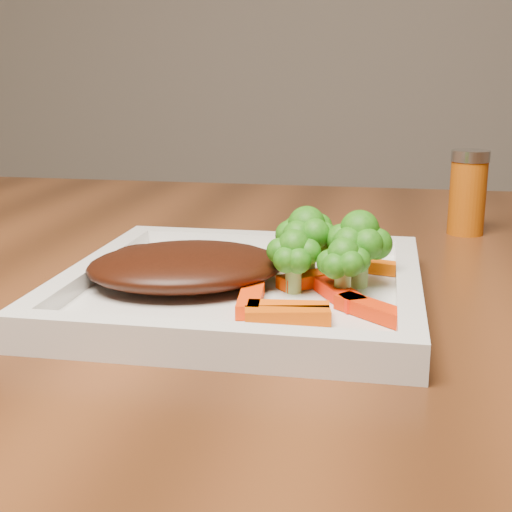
# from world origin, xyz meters

# --- Properties ---
(plate) EXTENTS (0.27, 0.27, 0.01)m
(plate) POSITION_xyz_m (-0.37, -0.17, 0.76)
(plate) COLOR silver
(plate) RESTS_ON dining_table
(steak) EXTENTS (0.19, 0.17, 0.03)m
(steak) POSITION_xyz_m (-0.42, -0.18, 0.78)
(steak) COLOR #351207
(steak) RESTS_ON plate
(broccoli_0) EXTENTS (0.06, 0.06, 0.07)m
(broccoli_0) POSITION_xyz_m (-0.33, -0.15, 0.80)
(broccoli_0) COLOR #1E6F12
(broccoli_0) RESTS_ON plate
(broccoli_1) EXTENTS (0.06, 0.06, 0.06)m
(broccoli_1) POSITION_xyz_m (-0.28, -0.16, 0.79)
(broccoli_1) COLOR #2D7613
(broccoli_1) RESTS_ON plate
(broccoli_2) EXTENTS (0.05, 0.05, 0.06)m
(broccoli_2) POSITION_xyz_m (-0.29, -0.19, 0.79)
(broccoli_2) COLOR #255B0F
(broccoli_2) RESTS_ON plate
(broccoli_3) EXTENTS (0.06, 0.06, 0.06)m
(broccoli_3) POSITION_xyz_m (-0.33, -0.18, 0.79)
(broccoli_3) COLOR #2C7713
(broccoli_3) RESTS_ON plate
(carrot_0) EXTENTS (0.06, 0.02, 0.01)m
(carrot_0) POSITION_xyz_m (-0.33, -0.24, 0.77)
(carrot_0) COLOR #FF5404
(carrot_0) RESTS_ON plate
(carrot_1) EXTENTS (0.06, 0.05, 0.01)m
(carrot_1) POSITION_xyz_m (-0.27, -0.23, 0.77)
(carrot_1) COLOR red
(carrot_1) RESTS_ON plate
(carrot_2) EXTENTS (0.02, 0.06, 0.01)m
(carrot_2) POSITION_xyz_m (-0.36, -0.22, 0.77)
(carrot_2) COLOR #F33503
(carrot_2) RESTS_ON plate
(carrot_3) EXTENTS (0.05, 0.02, 0.01)m
(carrot_3) POSITION_xyz_m (-0.27, -0.12, 0.77)
(carrot_3) COLOR #D85203
(carrot_3) RESTS_ON plate
(carrot_4) EXTENTS (0.03, 0.05, 0.01)m
(carrot_4) POSITION_xyz_m (-0.35, -0.11, 0.77)
(carrot_4) COLOR orange
(carrot_4) RESTS_ON plate
(carrot_5) EXTENTS (0.04, 0.06, 0.01)m
(carrot_5) POSITION_xyz_m (-0.30, -0.20, 0.77)
(carrot_5) COLOR #FF2004
(carrot_5) RESTS_ON plate
(carrot_6) EXTENTS (0.06, 0.05, 0.01)m
(carrot_6) POSITION_xyz_m (-0.32, -0.16, 0.77)
(carrot_6) COLOR #E83E03
(carrot_6) RESTS_ON plate
(spice_shaker) EXTENTS (0.05, 0.05, 0.09)m
(spice_shaker) POSITION_xyz_m (-0.18, 0.10, 0.80)
(spice_shaker) COLOR #A04808
(spice_shaker) RESTS_ON dining_table
(carrot_7) EXTENTS (0.06, 0.03, 0.01)m
(carrot_7) POSITION_xyz_m (-0.33, -0.25, 0.77)
(carrot_7) COLOR #D04A03
(carrot_7) RESTS_ON plate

